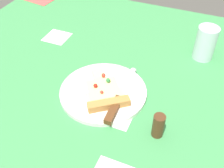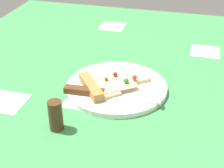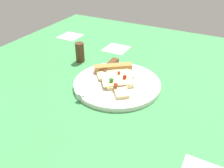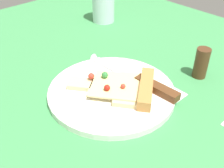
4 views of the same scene
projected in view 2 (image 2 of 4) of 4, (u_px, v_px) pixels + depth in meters
ground_plane at (130, 86)px, 91.60cm from camera, size 120.57×120.57×3.00cm
plate at (117, 87)px, 87.11cm from camera, size 26.14×26.14×1.32cm
pizza_slice at (108, 84)px, 85.54cm from camera, size 18.59×16.71×2.65cm
knife at (102, 94)px, 81.99cm from camera, size 24.07×3.12×2.45cm
pepper_shaker at (56, 116)px, 71.70cm from camera, size 3.08×3.08×6.99cm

